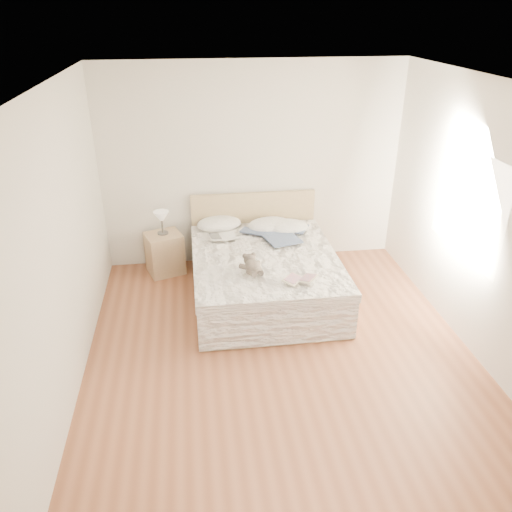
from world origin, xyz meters
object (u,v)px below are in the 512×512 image
at_px(nightstand, 165,253).
at_px(photo_book, 222,237).
at_px(bed, 264,273).
at_px(childrens_book, 300,279).
at_px(table_lamp, 162,218).
at_px(teddy_bear, 253,272).

height_order(nightstand, photo_book, photo_book).
relative_size(bed, childrens_book, 6.43).
height_order(table_lamp, teddy_bear, table_lamp).
height_order(bed, childrens_book, bed).
bearing_deg(photo_book, bed, -52.23).
relative_size(table_lamp, photo_book, 0.89).
distance_m(photo_book, childrens_book, 1.43).
bearing_deg(teddy_bear, photo_book, 91.47).
xyz_separation_m(table_lamp, teddy_bear, (1.03, -1.37, -0.13)).
height_order(bed, table_lamp, bed).
distance_m(bed, nightstand, 1.46).
relative_size(bed, nightstand, 3.83).
bearing_deg(childrens_book, bed, 149.55).
distance_m(nightstand, photo_book, 0.90).
bearing_deg(bed, table_lamp, 147.19).
xyz_separation_m(bed, table_lamp, (-1.24, 0.80, 0.48)).
relative_size(nightstand, table_lamp, 1.79).
height_order(bed, teddy_bear, bed).
relative_size(nightstand, teddy_bear, 1.77).
bearing_deg(photo_book, nightstand, 146.10).
xyz_separation_m(bed, teddy_bear, (-0.21, -0.57, 0.34)).
height_order(childrens_book, teddy_bear, teddy_bear).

